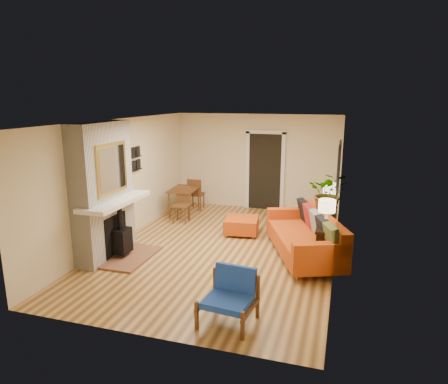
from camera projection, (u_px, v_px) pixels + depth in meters
The scene contains 10 objects.
room_shell at pixel (274, 169), 10.22m from camera, with size 6.50×6.50×6.50m.
fireplace at pixel (105, 194), 7.58m from camera, with size 1.09×1.68×2.60m.
sofa at pixel (308, 236), 7.75m from camera, with size 1.80×2.54×0.92m.
ottoman at pixel (242, 225), 9.06m from camera, with size 0.82×0.82×0.37m.
blue_chair at pixel (231, 293), 5.52m from camera, with size 0.77×0.76×0.74m.
dining_table at pixel (187, 194), 10.42m from camera, with size 0.73×1.64×0.88m.
console_table at pixel (327, 225), 7.88m from camera, with size 0.34×1.85×0.72m.
lamp_near at pixel (327, 211), 7.12m from camera, with size 0.30×0.30×0.54m.
lamp_far at pixel (330, 193), 8.44m from camera, with size 0.30×0.30×0.54m.
houseplant at pixel (329, 193), 8.01m from camera, with size 0.78×0.68×0.87m, color #1E5919.
Camera 1 is at (2.32, -7.37, 3.05)m, focal length 32.00 mm.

